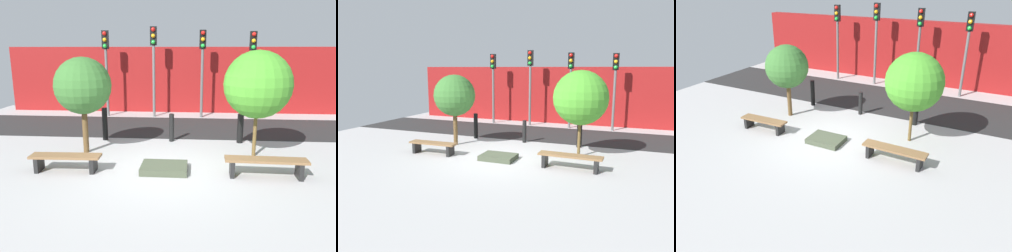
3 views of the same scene
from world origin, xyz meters
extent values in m
plane|color=#A5A5A5|center=(0.00, 0.00, 0.00)|extent=(18.00, 18.00, 0.00)
cube|color=#272727|center=(0.00, 4.63, 0.01)|extent=(18.00, 3.44, 0.01)
cube|color=maroon|center=(0.00, 7.97, 1.52)|extent=(16.20, 0.50, 3.04)
cube|color=black|center=(-3.08, -0.26, 0.18)|extent=(0.11, 0.42, 0.36)
cube|color=black|center=(-1.72, -0.22, 0.18)|extent=(0.11, 0.42, 0.36)
cube|color=brown|center=(-2.40, -0.24, 0.39)|extent=(1.73, 0.47, 0.06)
cube|color=black|center=(1.63, -0.22, 0.20)|extent=(0.11, 0.41, 0.39)
cube|color=black|center=(3.18, -0.27, 0.20)|extent=(0.11, 0.41, 0.39)
cube|color=brown|center=(2.40, -0.24, 0.42)|extent=(1.92, 0.47, 0.06)
cube|color=#424A37|center=(0.00, -0.04, 0.08)|extent=(1.13, 0.85, 0.16)
cylinder|color=brown|center=(-2.40, 1.31, 0.75)|extent=(0.16, 0.16, 1.50)
sphere|color=#376C2F|center=(-2.40, 1.31, 1.94)|extent=(1.60, 1.60, 1.60)
cylinder|color=brown|center=(2.40, 1.31, 0.76)|extent=(0.10, 0.10, 1.51)
sphere|color=#45942A|center=(2.40, 1.31, 2.01)|extent=(1.83, 1.83, 1.83)
cylinder|color=black|center=(-2.20, 2.66, 0.54)|extent=(0.17, 0.17, 1.07)
cylinder|color=black|center=(0.00, 2.66, 0.45)|extent=(0.16, 0.16, 0.91)
cylinder|color=black|center=(2.20, 2.66, 0.47)|extent=(0.19, 0.19, 0.94)
cylinder|color=#5D5D5D|center=(-3.14, 6.65, 1.86)|extent=(0.12, 0.12, 3.72)
cube|color=black|center=(-3.14, 6.65, 3.33)|extent=(0.28, 0.16, 0.78)
sphere|color=red|center=(-3.14, 6.54, 3.59)|extent=(0.17, 0.17, 0.17)
sphere|color=orange|center=(-3.14, 6.54, 3.33)|extent=(0.17, 0.17, 0.17)
sphere|color=green|center=(-3.14, 6.54, 3.07)|extent=(0.17, 0.17, 0.17)
cylinder|color=slate|center=(-1.05, 6.65, 1.94)|extent=(0.12, 0.12, 3.87)
cube|color=black|center=(-1.05, 6.65, 3.48)|extent=(0.28, 0.16, 0.78)
sphere|color=red|center=(-1.05, 6.54, 3.74)|extent=(0.17, 0.17, 0.17)
sphere|color=orange|center=(-1.05, 6.54, 3.48)|extent=(0.17, 0.17, 0.17)
sphere|color=green|center=(-1.05, 6.54, 3.22)|extent=(0.17, 0.17, 0.17)
cylinder|color=#595959|center=(1.05, 6.65, 1.86)|extent=(0.12, 0.12, 3.72)
cube|color=black|center=(1.05, 6.65, 3.33)|extent=(0.28, 0.16, 0.78)
sphere|color=red|center=(1.05, 6.54, 3.59)|extent=(0.17, 0.17, 0.17)
sphere|color=orange|center=(1.05, 6.54, 3.33)|extent=(0.17, 0.17, 0.17)
sphere|color=green|center=(1.05, 6.54, 3.07)|extent=(0.17, 0.17, 0.17)
cylinder|color=#5E5E5E|center=(3.14, 6.65, 1.83)|extent=(0.12, 0.12, 3.66)
cube|color=black|center=(3.14, 6.65, 3.27)|extent=(0.28, 0.16, 0.78)
sphere|color=red|center=(3.14, 6.54, 3.53)|extent=(0.17, 0.17, 0.17)
sphere|color=orange|center=(3.14, 6.54, 3.27)|extent=(0.17, 0.17, 0.17)
sphere|color=green|center=(3.14, 6.54, 3.01)|extent=(0.17, 0.17, 0.17)
camera|label=1|loc=(0.68, -7.63, 2.94)|focal=35.00mm
camera|label=2|loc=(4.11, -9.68, 3.00)|focal=35.00mm
camera|label=3|loc=(4.90, -8.31, 4.97)|focal=35.00mm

